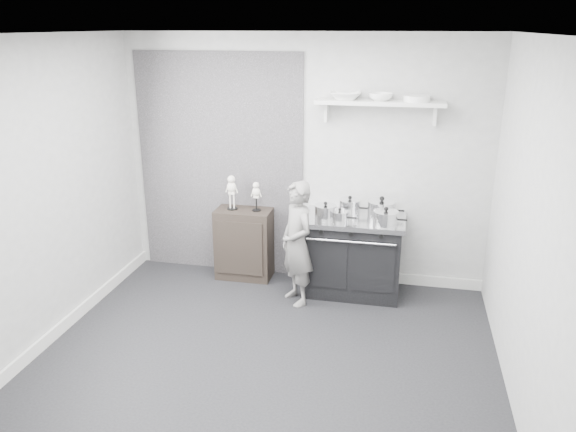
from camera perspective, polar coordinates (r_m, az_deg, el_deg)
The scene contains 16 objects.
ground at distance 5.05m, azimuth -2.40°, elevation -14.29°, with size 4.00×4.00×0.00m, color black.
room_shell at distance 4.54m, azimuth -3.31°, elevation 4.51°, with size 4.02×3.62×2.71m.
wall_shelf at distance 5.82m, azimuth 9.30°, elevation 11.20°, with size 1.30×0.26×0.24m.
stove at distance 6.05m, azimuth 6.59°, elevation -3.92°, with size 1.06×0.66×0.85m.
side_cabinet at distance 6.40m, azimuth -4.45°, elevation -2.80°, with size 0.62×0.36×0.81m, color black.
child at distance 5.71m, azimuth 0.92°, elevation -2.82°, with size 0.48×0.31×1.30m, color slate.
pot_front_left at distance 5.80m, azimuth 3.83°, elevation 0.40°, with size 0.31×0.22×0.19m.
pot_back_left at distance 5.99m, azimuth 6.29°, elevation 0.96°, with size 0.32×0.23×0.20m.
pot_back_right at distance 5.95m, azimuth 9.48°, elevation 0.74°, with size 0.39×0.30×0.22m.
pot_front_right at distance 5.70m, azimuth 9.89°, elevation -0.19°, with size 0.34×0.25×0.19m.
pot_front_center at distance 5.75m, azimuth 5.27°, elevation -0.02°, with size 0.27×0.18×0.14m.
skeleton_full at distance 6.24m, azimuth -5.74°, elevation 2.66°, with size 0.13×0.08×0.45m, color silver, non-canonical shape.
skeleton_torso at distance 6.17m, azimuth -3.25°, elevation 2.20°, with size 0.11×0.07×0.38m, color silver, non-canonical shape.
bowl_large at distance 5.83m, azimuth 5.85°, elevation 12.06°, with size 0.32×0.32×0.08m, color white.
bowl_small at distance 5.81m, azimuth 9.39°, elevation 11.86°, with size 0.24×0.24×0.08m, color white.
plate_stack at distance 5.80m, azimuth 12.94°, elevation 11.56°, with size 0.26×0.26×0.06m, color white.
Camera 1 is at (1.07, -4.09, 2.76)m, focal length 35.00 mm.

